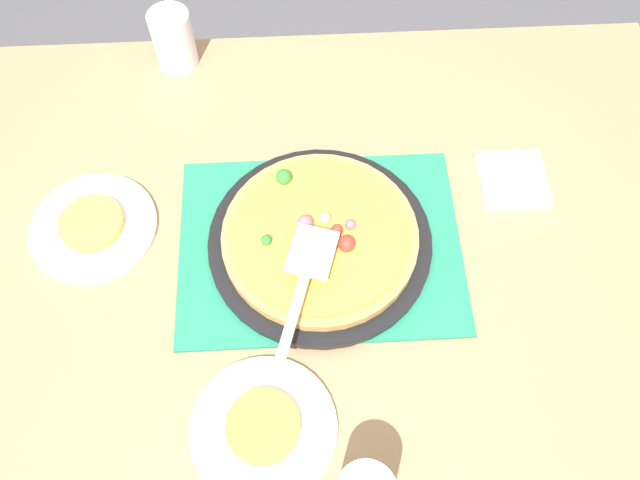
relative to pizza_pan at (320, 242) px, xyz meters
name	(u,v)px	position (x,y,z in m)	size (l,w,h in m)	color
ground_plane	(320,377)	(0.00, 0.00, -0.76)	(8.00, 8.00, 0.00)	#4C4C51
dining_table	(320,274)	(0.00, 0.00, -0.12)	(1.40, 1.00, 0.75)	#9E7A56
placemat	(320,245)	(0.00, 0.00, -0.01)	(0.48, 0.36, 0.01)	#237F5B
pizza_pan	(320,242)	(0.00, 0.00, 0.00)	(0.38, 0.38, 0.01)	black
pizza	(320,236)	(0.00, 0.00, 0.02)	(0.33, 0.33, 0.05)	tan
plate_near_left	(263,428)	(0.10, 0.31, -0.01)	(0.22, 0.22, 0.01)	white
plate_far_right	(93,227)	(0.39, -0.05, -0.01)	(0.22, 0.22, 0.01)	white
served_slice_left	(263,426)	(0.10, 0.31, 0.01)	(0.11, 0.11, 0.02)	gold
served_slice_right	(91,223)	(0.39, -0.05, 0.01)	(0.11, 0.11, 0.02)	#EAB747
cup_far	(173,39)	(0.26, -0.44, 0.05)	(0.08, 0.08, 0.12)	white
pizza_server	(305,278)	(0.03, 0.09, 0.06)	(0.11, 0.23, 0.01)	silver
napkin_stack	(512,180)	(-0.35, -0.11, -0.01)	(0.12, 0.12, 0.02)	white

